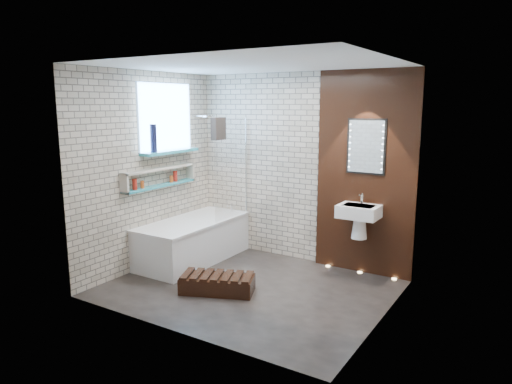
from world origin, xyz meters
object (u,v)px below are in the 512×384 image
Objects in this scene: washbasin at (359,216)px; led_mirror at (366,147)px; walnut_step at (217,284)px; bath_screen at (231,169)px; bathtub at (193,240)px.

washbasin is 0.83× the size of led_mirror.
washbasin is at bearing -90.00° from led_mirror.
walnut_step is (-1.21, -1.37, -0.69)m from washbasin.
led_mirror is at bearing 10.66° from bath_screen.
bathtub is 2.32m from washbasin.
washbasin reaches higher than bathtub.
bathtub is 1.14m from bath_screen.
led_mirror is at bearing 19.78° from bathtub.
washbasin is (1.82, 0.18, -0.49)m from bath_screen.
led_mirror reaches higher than washbasin.
bathtub is 2.68m from led_mirror.
bath_screen is 1.79m from walnut_step.
walnut_step is at bearing -131.25° from washbasin.
led_mirror reaches higher than bathtub.
bathtub is 3.00× the size of washbasin.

